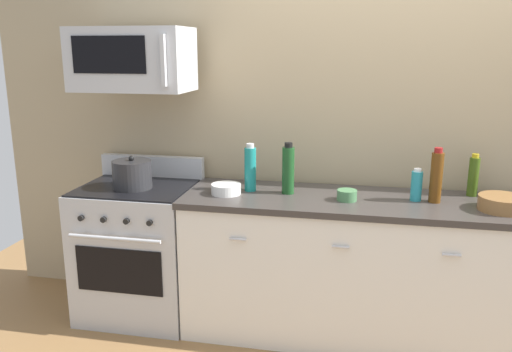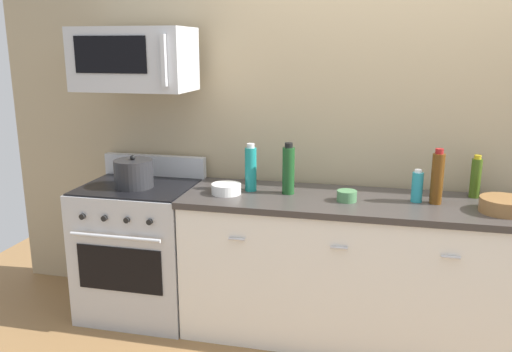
% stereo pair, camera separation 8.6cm
% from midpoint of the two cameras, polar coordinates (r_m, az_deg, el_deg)
% --- Properties ---
extents(ground_plane, '(6.84, 6.84, 0.00)m').
position_cam_midpoint_polar(ground_plane, '(3.64, 14.64, -16.77)').
color(ground_plane, olive).
extents(back_wall, '(5.70, 0.10, 2.70)m').
position_cam_midpoint_polar(back_wall, '(3.58, 15.83, 5.72)').
color(back_wall, tan).
rests_on(back_wall, ground_plane).
extents(counter_unit, '(2.61, 0.66, 0.92)m').
position_cam_midpoint_polar(counter_unit, '(3.43, 15.11, -10.13)').
color(counter_unit, silver).
rests_on(counter_unit, ground_plane).
extents(range_oven, '(0.76, 0.69, 1.07)m').
position_cam_midpoint_polar(range_oven, '(3.74, -11.73, -7.70)').
color(range_oven, '#B7BABF').
rests_on(range_oven, ground_plane).
extents(microwave, '(0.74, 0.44, 0.40)m').
position_cam_midpoint_polar(microwave, '(3.52, -12.47, 12.33)').
color(microwave, '#B7BABF').
extents(bottle_dish_soap, '(0.07, 0.07, 0.20)m').
position_cam_midpoint_polar(bottle_dish_soap, '(3.29, 17.90, -1.11)').
color(bottle_dish_soap, teal).
rests_on(bottle_dish_soap, countertop_slab).
extents(bottle_wine_amber, '(0.07, 0.07, 0.33)m').
position_cam_midpoint_polar(bottle_wine_amber, '(3.27, 19.88, -0.19)').
color(bottle_wine_amber, '#59330F').
rests_on(bottle_wine_amber, countertop_slab).
extents(bottle_sparkling_teal, '(0.08, 0.08, 0.31)m').
position_cam_midpoint_polar(bottle_sparkling_teal, '(3.36, 0.15, 0.83)').
color(bottle_sparkling_teal, '#197F7A').
rests_on(bottle_sparkling_teal, countertop_slab).
extents(bottle_wine_green, '(0.08, 0.08, 0.33)m').
position_cam_midpoint_polar(bottle_wine_green, '(3.30, 4.30, 0.69)').
color(bottle_wine_green, '#19471E').
rests_on(bottle_wine_green, countertop_slab).
extents(bottle_olive_oil, '(0.06, 0.06, 0.27)m').
position_cam_midpoint_polar(bottle_olive_oil, '(3.50, 23.50, -0.15)').
color(bottle_olive_oil, '#385114').
rests_on(bottle_olive_oil, countertop_slab).
extents(bowl_green_glaze, '(0.12, 0.12, 0.07)m').
position_cam_midpoint_polar(bowl_green_glaze, '(3.21, 10.64, -2.13)').
color(bowl_green_glaze, '#477A4C').
rests_on(bowl_green_glaze, countertop_slab).
extents(bowl_white_ceramic, '(0.19, 0.19, 0.06)m').
position_cam_midpoint_polar(bowl_white_ceramic, '(3.32, -2.53, -1.37)').
color(bowl_white_ceramic, white).
rests_on(bowl_white_ceramic, countertop_slab).
extents(bowl_wooden_salad, '(0.27, 0.27, 0.08)m').
position_cam_midpoint_polar(bowl_wooden_salad, '(3.27, 26.14, -2.84)').
color(bowl_wooden_salad, brown).
rests_on(bowl_wooden_salad, countertop_slab).
extents(stockpot, '(0.26, 0.26, 0.22)m').
position_cam_midpoint_polar(stockpot, '(3.53, -12.53, 0.26)').
color(stockpot, '#262628').
rests_on(stockpot, range_oven).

